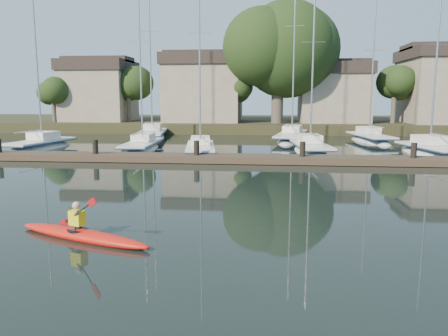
# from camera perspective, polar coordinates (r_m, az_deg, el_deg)

# --- Properties ---
(ground) EXTENTS (160.00, 160.00, 0.00)m
(ground) POSITION_cam_1_polar(r_m,az_deg,el_deg) (11.21, 0.16, -9.77)
(ground) COLOR black
(ground) RESTS_ON ground
(kayak) EXTENTS (4.23, 2.07, 1.38)m
(kayak) POSITION_cam_1_polar(r_m,az_deg,el_deg) (12.05, -18.14, -8.03)
(kayak) COLOR red
(kayak) RESTS_ON ground
(dock) EXTENTS (34.00, 2.00, 1.80)m
(dock) POSITION_cam_1_polar(r_m,az_deg,el_deg) (24.81, 3.26, 1.23)
(dock) COLOR #473328
(dock) RESTS_ON ground
(sailboat_0) EXTENTS (3.12, 7.65, 11.79)m
(sailboat_0) POSITION_cam_1_polar(r_m,az_deg,el_deg) (34.00, -22.80, 2.02)
(sailboat_0) COLOR silver
(sailboat_0) RESTS_ON ground
(sailboat_1) EXTENTS (2.34, 7.93, 12.81)m
(sailboat_1) POSITION_cam_1_polar(r_m,az_deg,el_deg) (31.25, -10.62, 2.04)
(sailboat_1) COLOR silver
(sailboat_1) RESTS_ON ground
(sailboat_2) EXTENTS (3.02, 8.17, 13.22)m
(sailboat_2) POSITION_cam_1_polar(r_m,az_deg,el_deg) (28.89, -3.09, 1.63)
(sailboat_2) COLOR silver
(sailboat_2) RESTS_ON ground
(sailboat_3) EXTENTS (2.72, 7.91, 12.52)m
(sailboat_3) POSITION_cam_1_polar(r_m,az_deg,el_deg) (29.88, 11.24, 1.67)
(sailboat_3) COLOR silver
(sailboat_3) RESTS_ON ground
(sailboat_4) EXTENTS (3.50, 7.38, 12.06)m
(sailboat_4) POSITION_cam_1_polar(r_m,az_deg,el_deg) (31.01, 25.40, 1.21)
(sailboat_4) COLOR silver
(sailboat_4) RESTS_ON ground
(sailboat_5) EXTENTS (3.79, 9.90, 16.00)m
(sailboat_5) POSITION_cam_1_polar(r_m,az_deg,el_deg) (39.90, -9.36, 3.57)
(sailboat_5) COLOR silver
(sailboat_5) RESTS_ON ground
(sailboat_6) EXTENTS (3.80, 10.49, 16.33)m
(sailboat_6) POSITION_cam_1_polar(r_m,az_deg,el_deg) (38.17, 8.79, 3.35)
(sailboat_6) COLOR silver
(sailboat_6) RESTS_ON ground
(sailboat_7) EXTENTS (3.22, 8.21, 12.89)m
(sailboat_7) POSITION_cam_1_polar(r_m,az_deg,el_deg) (38.39, 18.49, 3.01)
(sailboat_7) COLOR silver
(sailboat_7) RESTS_ON ground
(shore) EXTENTS (90.00, 25.25, 12.75)m
(shore) POSITION_cam_1_polar(r_m,az_deg,el_deg) (50.84, 6.40, 8.69)
(shore) COLOR #2B3319
(shore) RESTS_ON ground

